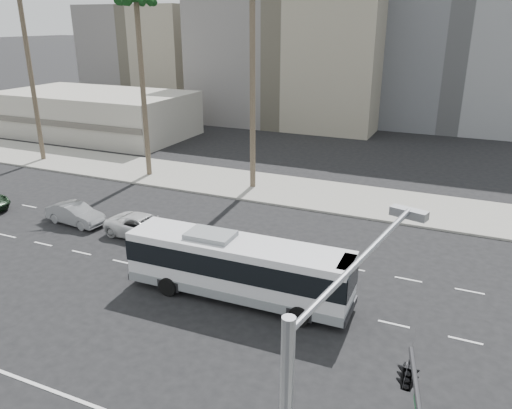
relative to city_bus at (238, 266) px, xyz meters
The scene contains 11 objects.
ground 2.39m from the city_bus, 156.41° to the left, with size 700.00×700.00×0.00m, color black.
sidewalk_north 16.34m from the city_bus, 95.51° to the left, with size 120.00×7.00×0.15m, color gray.
commercial_low 41.33m from the city_bus, 139.80° to the left, with size 22.00×12.16×5.00m.
midrise_beige_west 48.21m from the city_bus, 106.54° to the left, with size 24.00×18.00×18.00m, color slate.
midrise_gray_center 54.27m from the city_bus, 83.03° to the left, with size 20.00×20.00×26.00m, color slate.
midrise_beige_far 64.56m from the city_bus, 127.98° to the left, with size 18.00×16.00×15.00m, color slate.
city_bus is the anchor object (origin of this frame).
car_a 9.49m from the city_bus, 154.41° to the left, with size 5.10×2.35×1.42m, color silver.
car_b 14.62m from the city_bus, 163.91° to the left, with size 4.27×1.49×1.41m, color gray.
traffic_signal 13.04m from the city_bus, 45.08° to the right, with size 2.58×3.50×5.54m.
palm_mid 25.47m from the city_bus, 136.56° to the left, with size 5.15×5.15×15.92m.
Camera 1 is at (11.14, -20.01, 12.83)m, focal length 35.05 mm.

